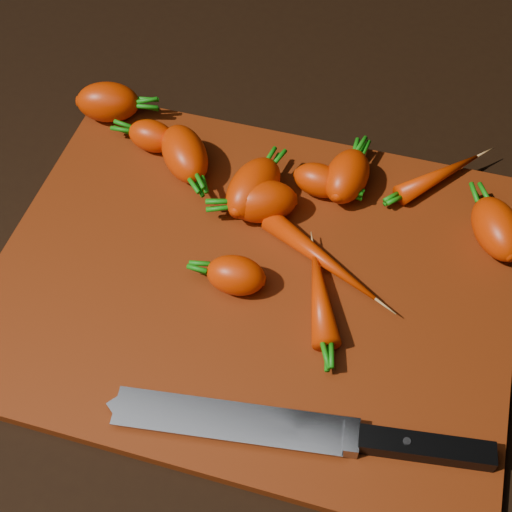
# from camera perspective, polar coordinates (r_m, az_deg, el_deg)

# --- Properties ---
(ground) EXTENTS (2.00, 2.00, 0.01)m
(ground) POSITION_cam_1_polar(r_m,az_deg,el_deg) (0.71, -0.22, -2.31)
(ground) COLOR black
(cutting_board) EXTENTS (0.50, 0.40, 0.01)m
(cutting_board) POSITION_cam_1_polar(r_m,az_deg,el_deg) (0.70, -0.22, -1.80)
(cutting_board) COLOR #632208
(cutting_board) RESTS_ON ground
(carrot_0) EXTENTS (0.08, 0.06, 0.05)m
(carrot_0) POSITION_cam_1_polar(r_m,az_deg,el_deg) (0.84, -11.75, 11.97)
(carrot_0) COLOR #E33504
(carrot_0) RESTS_ON cutting_board
(carrot_1) EXTENTS (0.06, 0.04, 0.04)m
(carrot_1) POSITION_cam_1_polar(r_m,az_deg,el_deg) (0.67, -1.62, -1.55)
(carrot_1) COLOR #E33504
(carrot_1) RESTS_ON cutting_board
(carrot_2) EXTENTS (0.08, 0.09, 0.05)m
(carrot_2) POSITION_cam_1_polar(r_m,az_deg,el_deg) (0.77, -5.73, 8.13)
(carrot_2) COLOR #E33504
(carrot_2) RESTS_ON cutting_board
(carrot_3) EXTENTS (0.06, 0.09, 0.05)m
(carrot_3) POSITION_cam_1_polar(r_m,az_deg,el_deg) (0.73, -0.21, 5.47)
(carrot_3) COLOR #E33504
(carrot_3) RESTS_ON cutting_board
(carrot_4) EXTENTS (0.08, 0.07, 0.04)m
(carrot_4) POSITION_cam_1_polar(r_m,az_deg,el_deg) (0.72, 0.53, 4.39)
(carrot_4) COLOR #E33504
(carrot_4) RESTS_ON cutting_board
(carrot_5) EXTENTS (0.06, 0.04, 0.04)m
(carrot_5) POSITION_cam_1_polar(r_m,az_deg,el_deg) (0.75, 5.04, 6.06)
(carrot_5) COLOR #E33504
(carrot_5) RESTS_ON cutting_board
(carrot_6) EXTENTS (0.07, 0.09, 0.04)m
(carrot_6) POSITION_cam_1_polar(r_m,az_deg,el_deg) (0.74, 18.73, 2.08)
(carrot_6) COLOR #E33504
(carrot_6) RESTS_ON cutting_board
(carrot_7) EXTENTS (0.09, 0.09, 0.02)m
(carrot_7) POSITION_cam_1_polar(r_m,az_deg,el_deg) (0.79, 14.42, 6.24)
(carrot_7) COLOR #E33504
(carrot_7) RESTS_ON cutting_board
(carrot_8) EXTENTS (0.13, 0.09, 0.02)m
(carrot_8) POSITION_cam_1_polar(r_m,az_deg,el_deg) (0.69, 5.16, -0.11)
(carrot_8) COLOR #E33504
(carrot_8) RESTS_ON cutting_board
(carrot_9) EXTENTS (0.06, 0.11, 0.03)m
(carrot_9) POSITION_cam_1_polar(r_m,az_deg,el_deg) (0.67, 5.13, -3.21)
(carrot_9) COLOR #E33504
(carrot_9) RESTS_ON cutting_board
(carrot_10) EXTENTS (0.06, 0.04, 0.04)m
(carrot_10) POSITION_cam_1_polar(r_m,az_deg,el_deg) (0.80, -8.34, 9.48)
(carrot_10) COLOR #E33504
(carrot_10) RESTS_ON cutting_board
(carrot_11) EXTENTS (0.05, 0.07, 0.04)m
(carrot_11) POSITION_cam_1_polar(r_m,az_deg,el_deg) (0.75, 7.29, 6.35)
(carrot_11) COLOR #E33504
(carrot_11) RESTS_ON cutting_board
(knife) EXTENTS (0.32, 0.07, 0.02)m
(knife) POSITION_cam_1_polar(r_m,az_deg,el_deg) (0.61, -0.42, -13.27)
(knife) COLOR gray
(knife) RESTS_ON cutting_board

